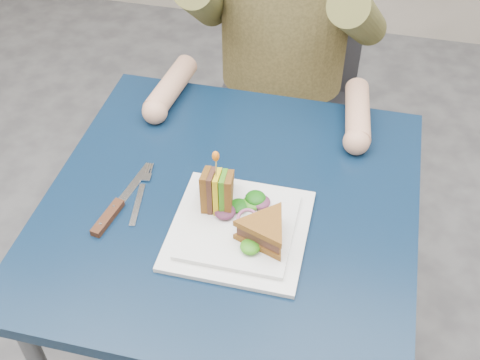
% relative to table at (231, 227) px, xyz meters
% --- Properties ---
extents(table, '(0.75, 0.75, 0.73)m').
position_rel_table_xyz_m(table, '(0.00, 0.00, 0.00)').
color(table, black).
rests_on(table, ground).
extents(chair, '(0.42, 0.40, 0.93)m').
position_rel_table_xyz_m(chair, '(0.00, 0.70, -0.11)').
color(chair, '#47474C').
rests_on(chair, ground).
extents(plate, '(0.26, 0.26, 0.02)m').
position_rel_table_xyz_m(plate, '(0.04, -0.07, 0.09)').
color(plate, white).
rests_on(plate, table).
extents(sandwich_flat, '(0.15, 0.15, 0.05)m').
position_rel_table_xyz_m(sandwich_flat, '(0.09, -0.10, 0.12)').
color(sandwich_flat, brown).
rests_on(sandwich_flat, plate).
extents(sandwich_upright, '(0.08, 0.14, 0.14)m').
position_rel_table_xyz_m(sandwich_upright, '(-0.02, -0.03, 0.13)').
color(sandwich_upright, brown).
rests_on(sandwich_upright, plate).
extents(fork, '(0.04, 0.18, 0.01)m').
position_rel_table_xyz_m(fork, '(-0.18, -0.03, 0.08)').
color(fork, silver).
rests_on(fork, table).
extents(knife, '(0.05, 0.22, 0.02)m').
position_rel_table_xyz_m(knife, '(-0.22, -0.08, 0.09)').
color(knife, silver).
rests_on(knife, table).
extents(toothpick, '(0.01, 0.01, 0.06)m').
position_rel_table_xyz_m(toothpick, '(-0.02, -0.03, 0.20)').
color(toothpick, tan).
rests_on(toothpick, sandwich_upright).
extents(toothpick_frill, '(0.01, 0.01, 0.02)m').
position_rel_table_xyz_m(toothpick_frill, '(-0.02, -0.03, 0.23)').
color(toothpick_frill, orange).
rests_on(toothpick_frill, sandwich_upright).
extents(lettuce_spill, '(0.15, 0.13, 0.02)m').
position_rel_table_xyz_m(lettuce_spill, '(0.04, -0.06, 0.11)').
color(lettuce_spill, '#337A14').
rests_on(lettuce_spill, plate).
extents(onion_ring, '(0.04, 0.04, 0.02)m').
position_rel_table_xyz_m(onion_ring, '(0.05, -0.07, 0.11)').
color(onion_ring, '#9E4C7A').
rests_on(onion_ring, plate).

